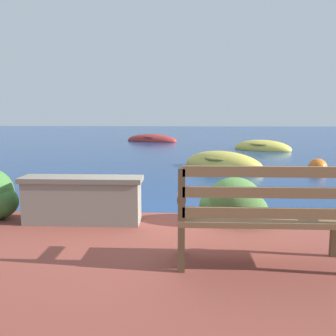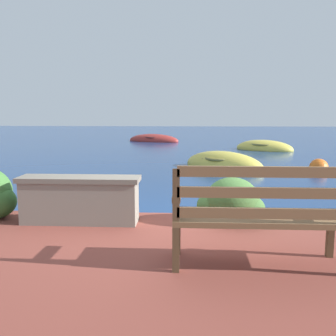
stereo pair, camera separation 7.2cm
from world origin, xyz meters
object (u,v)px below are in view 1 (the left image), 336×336
at_px(rowboat_nearest, 223,166).
at_px(rowboat_far, 152,140).
at_px(mooring_buoy, 318,168).
at_px(park_bench, 264,213).
at_px(rowboat_mid, 262,148).

height_order(rowboat_nearest, rowboat_far, rowboat_nearest).
height_order(rowboat_nearest, mooring_buoy, rowboat_nearest).
bearing_deg(rowboat_far, mooring_buoy, -39.38).
bearing_deg(park_bench, rowboat_far, 91.74).
bearing_deg(rowboat_nearest, rowboat_far, -32.71).
height_order(rowboat_nearest, rowboat_mid, rowboat_nearest).
bearing_deg(rowboat_mid, mooring_buoy, 127.41).
relative_size(rowboat_far, mooring_buoy, 5.62).
bearing_deg(rowboat_mid, park_bench, 112.92).
bearing_deg(mooring_buoy, rowboat_nearest, 171.67).
bearing_deg(rowboat_nearest, rowboat_mid, -71.21).
bearing_deg(park_bench, rowboat_nearest, 80.47).
bearing_deg(rowboat_mid, rowboat_far, -6.86).
height_order(park_bench, mooring_buoy, park_bench).
distance_m(park_bench, rowboat_nearest, 7.51).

